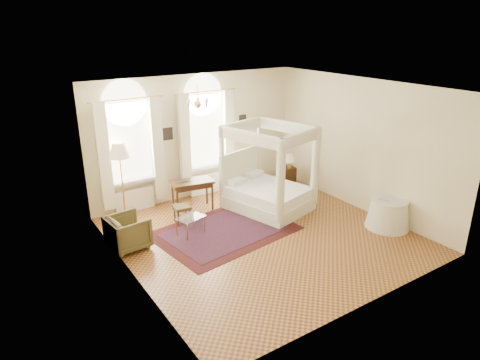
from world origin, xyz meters
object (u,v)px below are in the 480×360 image
object	(u,v)px
writing_desk	(192,185)
armchair	(128,232)
side_table	(388,214)
canopy_bed	(268,191)
stool	(182,208)
nightstand	(287,177)
coffee_table	(191,219)
floor_lamp	(119,154)

from	to	relation	value
writing_desk	armchair	xyz separation A→B (m)	(-2.06, -1.01, -0.31)
writing_desk	side_table	world-z (taller)	writing_desk
canopy_bed	stool	size ratio (longest dim) A/B	5.34
writing_desk	armchair	world-z (taller)	writing_desk
canopy_bed	nightstand	size ratio (longest dim) A/B	3.85
side_table	coffee_table	bearing A→B (deg)	151.00
armchair	floor_lamp	bearing A→B (deg)	-21.95
canopy_bed	armchair	distance (m)	3.71
nightstand	stool	xyz separation A→B (m)	(-3.59, -0.45, 0.06)
nightstand	floor_lamp	bearing A→B (deg)	172.60
canopy_bed	writing_desk	distance (m)	1.94
canopy_bed	coffee_table	size ratio (longest dim) A/B	3.30
canopy_bed	nightstand	bearing A→B (deg)	33.83
armchair	floor_lamp	distance (m)	2.03
canopy_bed	side_table	distance (m)	2.94
nightstand	writing_desk	distance (m)	3.05
canopy_bed	armchair	world-z (taller)	canopy_bed
writing_desk	side_table	xyz separation A→B (m)	(3.34, -3.41, -0.33)
floor_lamp	side_table	bearing A→B (deg)	-38.45
writing_desk	stool	distance (m)	0.84
stool	floor_lamp	world-z (taller)	floor_lamp
nightstand	canopy_bed	bearing A→B (deg)	-146.17
stool	writing_desk	bearing A→B (deg)	43.27
stool	side_table	distance (m)	4.85
writing_desk	armchair	distance (m)	2.31
armchair	side_table	world-z (taller)	armchair
armchair	coffee_table	bearing A→B (deg)	-102.49
coffee_table	side_table	distance (m)	4.59
floor_lamp	stool	bearing A→B (deg)	-45.41
stool	coffee_table	distance (m)	0.66
stool	armchair	bearing A→B (deg)	-162.25
side_table	writing_desk	bearing A→B (deg)	134.45
canopy_bed	side_table	bearing A→B (deg)	-54.84
canopy_bed	writing_desk	world-z (taller)	canopy_bed
stool	floor_lamp	xyz separation A→B (m)	(-1.04, 1.05, 1.26)
canopy_bed	floor_lamp	xyz separation A→B (m)	(-3.25, 1.52, 1.13)
writing_desk	side_table	size ratio (longest dim) A/B	1.11
canopy_bed	nightstand	xyz separation A→B (m)	(1.38, 0.92, -0.19)
nightstand	armchair	size ratio (longest dim) A/B	0.76
stool	canopy_bed	bearing A→B (deg)	-11.98
writing_desk	coffee_table	distance (m)	1.39
coffee_table	canopy_bed	bearing A→B (deg)	4.43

